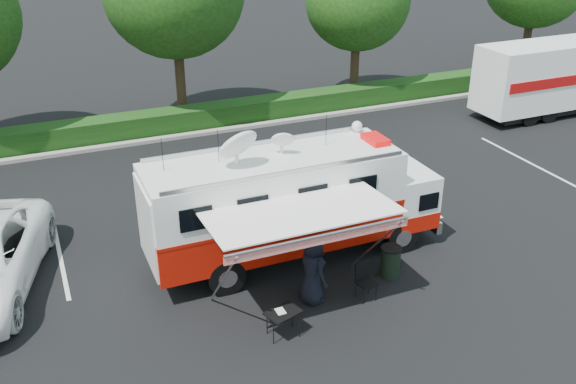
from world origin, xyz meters
The scene contains 9 objects.
ground_plane centered at (0.00, 0.00, 0.00)m, with size 120.00×120.00×0.00m, color black.
back_border centered at (1.14, 12.90, 5.00)m, with size 60.00×6.14×8.87m.
stall_lines centered at (-0.50, 3.00, 0.00)m, with size 24.12×5.50×0.01m.
command_truck centered at (-0.08, 0.00, 1.79)m, with size 8.71×2.40×4.18m.
awning centered at (-0.86, -2.49, 2.69)m, with size 4.75×2.47×2.87m.
person centered at (-0.50, -2.31, 0.00)m, with size 0.97×0.63×1.98m, color black.
folding_table centered at (-1.77, -3.34, 0.66)m, with size 0.97×0.81×0.71m.
folding_chair centered at (0.87, -2.66, 0.61)m, with size 0.57×0.60×1.03m.
trash_bin centered at (2.07, -2.03, 0.45)m, with size 0.60×0.60×0.90m.
Camera 1 is at (-6.66, -15.12, 10.12)m, focal length 40.00 mm.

